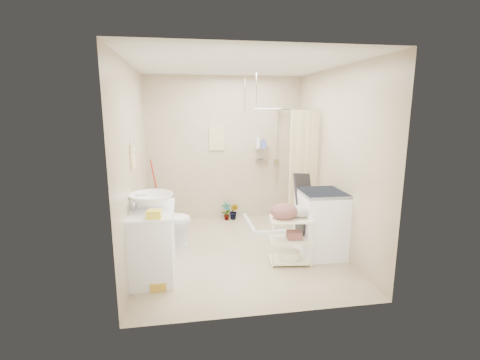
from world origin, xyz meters
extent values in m
plane|color=#B9AC8B|center=(0.00, 0.00, 0.00)|extent=(3.20, 3.20, 0.00)
cube|color=silver|center=(0.00, 0.00, 2.60)|extent=(2.80, 3.20, 0.04)
cube|color=#BCAD91|center=(0.00, 1.60, 1.30)|extent=(2.80, 0.04, 2.60)
cube|color=#BCAD91|center=(0.00, -1.60, 1.30)|extent=(2.80, 0.04, 2.60)
cube|color=#BCAD91|center=(-1.40, 0.00, 1.30)|extent=(0.04, 3.20, 2.60)
cube|color=#BCAD91|center=(1.40, 0.00, 1.30)|extent=(0.04, 3.20, 2.60)
cube|color=silver|center=(-1.16, -0.51, 0.42)|extent=(0.55, 0.97, 0.85)
imported|color=white|center=(-1.15, -0.49, 0.94)|extent=(0.62, 0.62, 0.18)
cube|color=yellow|center=(-1.09, -0.89, 0.89)|extent=(0.17, 0.14, 0.09)
cube|color=gold|center=(-1.09, -0.91, 0.07)|extent=(0.27, 0.22, 0.14)
imported|color=white|center=(-1.04, 0.44, 0.38)|extent=(0.74, 0.43, 0.75)
imported|color=#965838|center=(0.00, 1.45, 0.17)|extent=(0.20, 0.16, 0.33)
imported|color=brown|center=(0.14, 1.46, 0.16)|extent=(0.22, 0.21, 0.31)
cube|color=beige|center=(-0.15, 1.58, 1.50)|extent=(0.28, 0.03, 0.42)
imported|color=silver|center=(0.61, 1.54, 1.44)|extent=(0.12, 0.12, 0.24)
imported|color=#4856B3|center=(0.70, 1.53, 1.41)|extent=(0.10, 0.10, 0.18)
cube|color=white|center=(1.14, -0.27, 0.46)|extent=(0.64, 0.66, 0.92)
camera|label=1|loc=(-0.75, -4.66, 2.05)|focal=26.00mm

